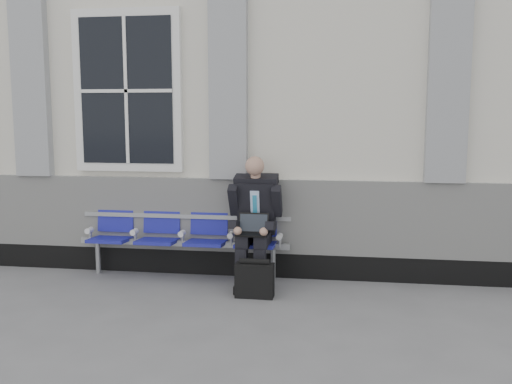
# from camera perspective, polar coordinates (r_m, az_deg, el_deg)

# --- Properties ---
(ground) EXTENTS (70.00, 70.00, 0.00)m
(ground) POSITION_cam_1_polar(r_m,az_deg,el_deg) (6.34, -19.95, -10.82)
(ground) COLOR slate
(ground) RESTS_ON ground
(station_building) EXTENTS (14.40, 4.40, 4.49)m
(station_building) POSITION_cam_1_polar(r_m,az_deg,el_deg) (9.22, -10.28, 9.23)
(station_building) COLOR silver
(station_building) RESTS_ON ground
(bench) EXTENTS (2.60, 0.47, 0.91)m
(bench) POSITION_cam_1_polar(r_m,az_deg,el_deg) (6.99, -7.26, -3.99)
(bench) COLOR #9EA0A3
(bench) RESTS_ON ground
(businessman) EXTENTS (0.61, 0.82, 1.49)m
(businessman) POSITION_cam_1_polar(r_m,az_deg,el_deg) (6.62, -0.11, -2.41)
(businessman) COLOR black
(businessman) RESTS_ON ground
(briefcase) EXTENTS (0.42, 0.18, 0.43)m
(briefcase) POSITION_cam_1_polar(r_m,az_deg,el_deg) (6.24, -0.14, -8.74)
(briefcase) COLOR black
(briefcase) RESTS_ON ground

